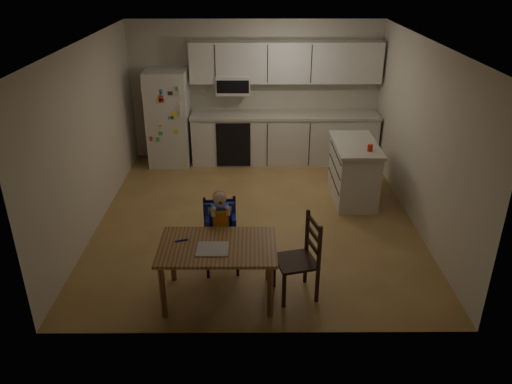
{
  "coord_description": "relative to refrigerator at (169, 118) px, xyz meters",
  "views": [
    {
      "loc": [
        -0.04,
        -6.47,
        3.47
      ],
      "look_at": [
        -0.01,
        -1.31,
        1.02
      ],
      "focal_mm": 35.0,
      "sensor_mm": 36.0,
      "label": 1
    }
  ],
  "objects": [
    {
      "name": "kitchen_island",
      "position": [
        3.06,
        -1.52,
        -0.39
      ],
      "size": [
        0.65,
        1.24,
        0.91
      ],
      "color": "silver",
      "rests_on": "ground"
    },
    {
      "name": "chair_side",
      "position": [
        2.07,
        -3.98,
        -0.31
      ],
      "size": [
        0.51,
        0.51,
        0.95
      ],
      "rotation": [
        0.0,
        0.0,
        -1.32
      ],
      "color": "black",
      "rests_on": "ground"
    },
    {
      "name": "refrigerator",
      "position": [
        0.0,
        0.0,
        0.0
      ],
      "size": [
        0.72,
        0.7,
        1.7
      ],
      "primitive_type": "cube",
      "color": "silver",
      "rests_on": "ground"
    },
    {
      "name": "chair_booster",
      "position": [
        1.12,
        -3.44,
        -0.22
      ],
      "size": [
        0.44,
        0.44,
        1.04
      ],
      "rotation": [
        0.0,
        0.0,
        0.12
      ],
      "color": "black",
      "rests_on": "ground"
    },
    {
      "name": "napkin",
      "position": [
        1.08,
        -4.14,
        -0.17
      ],
      "size": [
        0.34,
        0.29,
        0.01
      ],
      "primitive_type": "cube",
      "color": "#A8A8AD",
      "rests_on": "dining_table"
    },
    {
      "name": "room",
      "position": [
        1.55,
        -1.67,
        0.4
      ],
      "size": [
        4.52,
        5.01,
        2.51
      ],
      "color": "olive",
      "rests_on": "ground"
    },
    {
      "name": "kitchen_run",
      "position": [
        2.05,
        0.09,
        0.03
      ],
      "size": [
        3.37,
        0.62,
        2.15
      ],
      "color": "silver",
      "rests_on": "ground"
    },
    {
      "name": "dining_table",
      "position": [
        1.13,
        -4.06,
        -0.27
      ],
      "size": [
        1.26,
        0.81,
        0.68
      ],
      "color": "brown",
      "rests_on": "ground"
    },
    {
      "name": "toddler_spoon",
      "position": [
        0.72,
        -3.97,
        -0.17
      ],
      "size": [
        0.12,
        0.06,
        0.02
      ],
      "primitive_type": "cylinder",
      "rotation": [
        0.0,
        1.57,
        0.35
      ],
      "color": "#1D2BB7",
      "rests_on": "dining_table"
    },
    {
      "name": "red_cup",
      "position": [
        3.2,
        -1.85,
        0.11
      ],
      "size": [
        0.08,
        0.08,
        0.1
      ],
      "primitive_type": "cylinder",
      "color": "red",
      "rests_on": "kitchen_island"
    }
  ]
}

